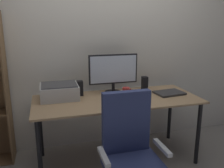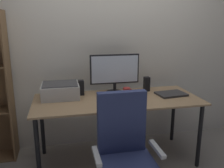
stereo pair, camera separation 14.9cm
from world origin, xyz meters
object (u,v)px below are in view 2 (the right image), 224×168
monitor (115,71)px  office_chair (126,162)px  speaker_left (81,88)px  printer (60,90)px  speaker_right (147,84)px  desk (117,105)px  keyboard (121,103)px  laptop (171,94)px  coffee_mug (127,92)px  mouse (141,102)px

monitor → office_chair: 1.15m
speaker_left → office_chair: bearing=-75.8°
speaker_left → printer: 0.24m
monitor → office_chair: (-0.14, -1.01, -0.54)m
speaker_right → desk: bearing=-151.6°
keyboard → laptop: size_ratio=0.91×
monitor → speaker_left: monitor is taller
monitor → coffee_mug: size_ratio=5.58×
laptop → office_chair: bearing=-140.5°
desk → laptop: bearing=0.6°
mouse → coffee_mug: (-0.09, 0.25, 0.04)m
coffee_mug → printer: 0.73m
printer → mouse: bearing=-25.0°
keyboard → mouse: mouse is taller
coffee_mug → printer: size_ratio=0.26×
desk → speaker_left: speaker_left is taller
mouse → printer: printer is taller
monitor → keyboard: size_ratio=1.97×
monitor → keyboard: bearing=-94.0°
desk → mouse: size_ratio=18.62×
mouse → speaker_right: bearing=76.7°
mouse → office_chair: size_ratio=0.10×
mouse → office_chair: (-0.32, -0.58, -0.30)m
laptop → speaker_left: (-1.00, 0.22, 0.07)m
coffee_mug → keyboard: bearing=-117.9°
coffee_mug → office_chair: (-0.24, -0.83, -0.33)m
monitor → keyboard: monitor is taller
mouse → office_chair: 0.72m
coffee_mug → speaker_left: speaker_left is taller
mouse → speaker_left: (-0.58, 0.43, 0.07)m
desk → laptop: size_ratio=5.59×
speaker_right → mouse: bearing=-116.2°
keyboard → laptop: bearing=19.3°
monitor → laptop: 0.70m
mouse → monitor: bearing=125.7°
coffee_mug → printer: printer is taller
desk → speaker_left: bearing=148.8°
keyboard → speaker_right: bearing=46.8°
keyboard → coffee_mug: size_ratio=2.83×
coffee_mug → office_chair: office_chair is taller
keyboard → speaker_right: (0.42, 0.41, 0.08)m
desk → keyboard: (-0.01, -0.19, 0.08)m
office_chair → desk: bearing=81.1°
office_chair → mouse: bearing=60.5°
desk → mouse: (0.20, -0.20, 0.09)m
keyboard → office_chair: 0.67m
keyboard → mouse: (0.21, -0.02, 0.01)m
keyboard → office_chair: office_chair is taller
printer → keyboard: bearing=-31.2°
laptop → speaker_right: bearing=128.0°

